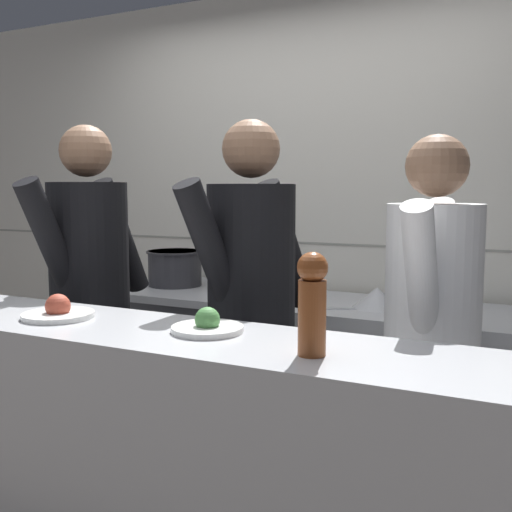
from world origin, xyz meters
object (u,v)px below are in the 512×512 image
(plated_dish_dessert, at_px, (207,326))
(pepper_mill, at_px, (312,301))
(chef_head_cook, at_px, (90,297))
(sauce_pot, at_px, (236,270))
(chef_sous, at_px, (251,313))
(chefs_knife, at_px, (328,307))
(stock_pot, at_px, (175,267))
(plated_dish_appetiser, at_px, (58,312))
(chef_line, at_px, (431,342))
(mixing_bowl_steel, at_px, (377,298))
(oven_range, at_px, (200,365))

(plated_dish_dessert, relative_size, pepper_mill, 0.81)
(chef_head_cook, bearing_deg, sauce_pot, 72.35)
(sauce_pot, relative_size, chef_sous, 0.18)
(chefs_knife, bearing_deg, plated_dish_dessert, -89.41)
(sauce_pot, relative_size, chef_head_cook, 0.17)
(stock_pot, relative_size, chefs_knife, 0.96)
(plated_dish_dessert, bearing_deg, chef_sous, 103.50)
(plated_dish_appetiser, xyz_separation_m, chef_line, (1.13, 0.66, -0.13))
(pepper_mill, bearing_deg, sauce_pot, 124.51)
(chef_head_cook, bearing_deg, mixing_bowl_steel, 37.03)
(mixing_bowl_steel, height_order, pepper_mill, pepper_mill)
(mixing_bowl_steel, bearing_deg, plated_dish_appetiser, -119.41)
(mixing_bowl_steel, xyz_separation_m, pepper_mill, (0.19, -1.39, 0.23))
(chefs_knife, bearing_deg, chef_line, -43.42)
(sauce_pot, distance_m, chefs_knife, 0.65)
(mixing_bowl_steel, distance_m, chef_head_cook, 1.36)
(sauce_pot, bearing_deg, plated_dish_appetiser, -87.41)
(chef_head_cook, distance_m, chef_sous, 0.80)
(chefs_knife, height_order, pepper_mill, pepper_mill)
(plated_dish_appetiser, distance_m, pepper_mill, 0.95)
(stock_pot, relative_size, mixing_bowl_steel, 1.35)
(stock_pot, bearing_deg, plated_dish_dessert, -52.83)
(stock_pot, relative_size, pepper_mill, 1.19)
(plated_dish_dessert, height_order, chef_sous, chef_sous)
(stock_pot, distance_m, chef_head_cook, 0.80)
(pepper_mill, bearing_deg, chef_line, 75.28)
(plated_dish_dessert, bearing_deg, stock_pot, 127.17)
(stock_pot, bearing_deg, chef_sous, -40.92)
(chef_head_cook, bearing_deg, chef_line, 6.49)
(chefs_knife, height_order, plated_dish_dessert, plated_dish_dessert)
(sauce_pot, xyz_separation_m, mixing_bowl_steel, (0.81, -0.07, -0.08))
(plated_dish_dessert, bearing_deg, oven_range, 122.37)
(mixing_bowl_steel, distance_m, pepper_mill, 1.42)
(sauce_pot, distance_m, chef_head_cook, 0.88)
(oven_range, xyz_separation_m, plated_dish_appetiser, (0.28, -1.37, 0.59))
(oven_range, height_order, plated_dish_dessert, plated_dish_dessert)
(plated_dish_dessert, relative_size, chef_sous, 0.13)
(oven_range, height_order, stock_pot, stock_pot)
(stock_pot, relative_size, sauce_pot, 1.07)
(plated_dish_dessert, distance_m, chef_head_cook, 1.09)
(chef_head_cook, bearing_deg, chef_sous, 6.56)
(chefs_knife, relative_size, chef_head_cook, 0.19)
(stock_pot, distance_m, sauce_pot, 0.39)
(plated_dish_appetiser, bearing_deg, mixing_bowl_steel, 60.59)
(chefs_knife, relative_size, pepper_mill, 1.24)
(chefs_knife, relative_size, plated_dish_dessert, 1.53)
(sauce_pot, height_order, chef_sous, chef_sous)
(plated_dish_dessert, bearing_deg, mixing_bowl_steel, 81.48)
(chef_head_cook, bearing_deg, chefs_knife, 37.42)
(oven_range, relative_size, chef_sous, 0.53)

